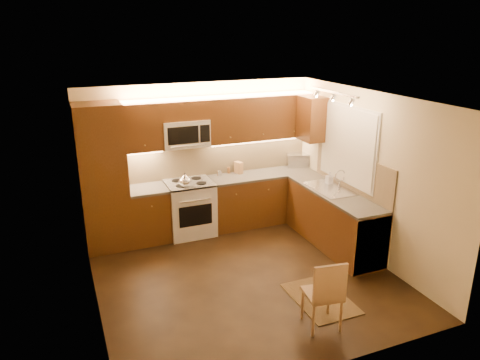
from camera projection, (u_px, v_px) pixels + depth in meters
name	position (u px, v px, depth m)	size (l,w,h in m)	color
floor	(245.00, 276.00, 6.45)	(4.00, 4.00, 0.01)	black
ceiling	(246.00, 99.00, 5.66)	(4.00, 4.00, 0.01)	beige
wall_back	(200.00, 156.00, 7.81)	(4.00, 0.01, 2.50)	beige
wall_front	(328.00, 261.00, 4.30)	(4.00, 0.01, 2.50)	beige
wall_left	(88.00, 216.00, 5.33)	(0.01, 4.00, 2.50)	beige
wall_right	(369.00, 176.00, 6.78)	(0.01, 4.00, 2.50)	beige
pantry	(103.00, 178.00, 6.98)	(0.70, 0.60, 2.30)	#44260E
base_cab_back_left	(149.00, 215.00, 7.45)	(0.62, 0.60, 0.86)	#44260E
counter_back_left	(147.00, 189.00, 7.31)	(0.62, 0.60, 0.04)	#3D3B37
base_cab_back_right	(261.00, 198.00, 8.18)	(1.92, 0.60, 0.86)	#44260E
counter_back_right	(262.00, 175.00, 8.04)	(1.92, 0.60, 0.04)	#3D3B37
base_cab_right	(333.00, 220.00, 7.28)	(0.60, 2.00, 0.86)	#44260E
counter_right	(335.00, 193.00, 7.14)	(0.60, 2.00, 0.04)	#3D3B37
dishwasher	(360.00, 237.00, 6.67)	(0.58, 0.60, 0.84)	silver
backsplash_back	(219.00, 157.00, 7.94)	(3.30, 0.02, 0.60)	tan
backsplash_right	(352.00, 172.00, 7.14)	(0.02, 2.00, 0.60)	tan
upper_cab_back_left	(141.00, 127.00, 7.10)	(0.62, 0.35, 0.75)	#44260E
upper_cab_back_right	(260.00, 118.00, 7.83)	(1.92, 0.35, 0.75)	#44260E
upper_cab_bridge	(184.00, 110.00, 7.28)	(0.76, 0.35, 0.31)	#44260E
upper_cab_right_corner	(312.00, 119.00, 7.74)	(0.35, 0.50, 0.75)	#44260E
stove	(190.00, 208.00, 7.67)	(0.76, 0.65, 0.92)	silver
microwave	(185.00, 133.00, 7.38)	(0.76, 0.38, 0.44)	silver
window_frame	(348.00, 145.00, 7.14)	(0.03, 1.44, 1.24)	silver
window_blinds	(347.00, 145.00, 7.13)	(0.02, 1.36, 1.16)	silver
sink	(330.00, 185.00, 7.24)	(0.52, 0.86, 0.15)	silver
faucet	(340.00, 179.00, 7.28)	(0.20, 0.04, 0.30)	silver
track_light_bar	(333.00, 92.00, 6.58)	(0.04, 1.20, 0.03)	silver
kettle	(185.00, 180.00, 7.27)	(0.20, 0.20, 0.23)	silver
toaster_oven	(297.00, 160.00, 8.44)	(0.40, 0.30, 0.24)	silver
knife_block	(239.00, 168.00, 8.02)	(0.09, 0.15, 0.21)	tan
spice_jar_a	(221.00, 173.00, 7.92)	(0.04, 0.04, 0.09)	silver
spice_jar_b	(229.00, 170.00, 8.03)	(0.05, 0.05, 0.11)	brown
spice_jar_c	(219.00, 173.00, 7.90)	(0.05, 0.05, 0.10)	silver
spice_jar_d	(218.00, 173.00, 7.90)	(0.04, 0.04, 0.09)	brown
soap_bottle	(329.00, 178.00, 7.45)	(0.10, 0.10, 0.21)	silver
rug	(320.00, 299.00, 5.91)	(0.67, 1.00, 0.01)	black
dining_chair	(322.00, 292.00, 5.26)	(0.39, 0.39, 0.89)	tan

